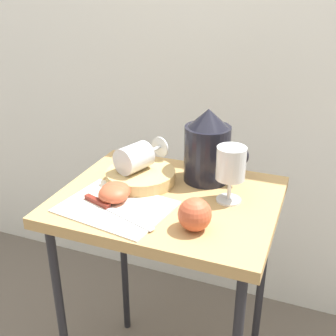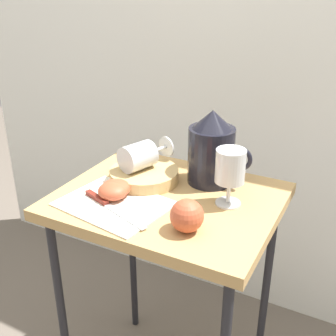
{
  "view_description": "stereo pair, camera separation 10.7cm",
  "coord_description": "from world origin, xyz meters",
  "px_view_note": "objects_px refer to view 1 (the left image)",
  "views": [
    {
      "loc": [
        0.35,
        -0.91,
        1.25
      ],
      "look_at": [
        0.0,
        0.0,
        0.8
      ],
      "focal_mm": 45.44,
      "sensor_mm": 36.0,
      "label": 1
    },
    {
      "loc": [
        0.45,
        -0.87,
        1.25
      ],
      "look_at": [
        0.0,
        0.0,
        0.8
      ],
      "focal_mm": 45.44,
      "sensor_mm": 36.0,
      "label": 2
    }
  ],
  "objects_px": {
    "apple_whole": "(195,214)",
    "pitcher": "(207,152)",
    "wine_glass_upright": "(231,166)",
    "table": "(168,221)",
    "wine_glass_tipped_near": "(135,157)",
    "knife": "(108,207)",
    "basket_tray": "(141,177)",
    "apple_half_left": "(114,194)",
    "apple_half_right": "(116,191)"
  },
  "relations": [
    {
      "from": "table",
      "to": "wine_glass_upright",
      "type": "relative_size",
      "value": 4.89
    },
    {
      "from": "table",
      "to": "wine_glass_tipped_near",
      "type": "distance_m",
      "value": 0.19
    },
    {
      "from": "table",
      "to": "knife",
      "type": "bearing_deg",
      "value": -132.63
    },
    {
      "from": "pitcher",
      "to": "apple_half_left",
      "type": "relative_size",
      "value": 2.67
    },
    {
      "from": "apple_half_left",
      "to": "apple_whole",
      "type": "distance_m",
      "value": 0.23
    },
    {
      "from": "basket_tray",
      "to": "knife",
      "type": "xyz_separation_m",
      "value": [
        -0.01,
        -0.17,
        -0.01
      ]
    },
    {
      "from": "wine_glass_upright",
      "to": "wine_glass_tipped_near",
      "type": "height_order",
      "value": "wine_glass_upright"
    },
    {
      "from": "basket_tray",
      "to": "apple_half_left",
      "type": "distance_m",
      "value": 0.13
    },
    {
      "from": "basket_tray",
      "to": "pitcher",
      "type": "xyz_separation_m",
      "value": [
        0.16,
        0.08,
        0.07
      ]
    },
    {
      "from": "wine_glass_upright",
      "to": "table",
      "type": "bearing_deg",
      "value": -168.33
    },
    {
      "from": "apple_whole",
      "to": "pitcher",
      "type": "bearing_deg",
      "value": 100.44
    },
    {
      "from": "pitcher",
      "to": "wine_glass_tipped_near",
      "type": "xyz_separation_m",
      "value": [
        -0.18,
        -0.08,
        -0.01
      ]
    },
    {
      "from": "pitcher",
      "to": "apple_half_right",
      "type": "xyz_separation_m",
      "value": [
        -0.18,
        -0.2,
        -0.06
      ]
    },
    {
      "from": "apple_half_left",
      "to": "knife",
      "type": "bearing_deg",
      "value": -85.21
    },
    {
      "from": "wine_glass_tipped_near",
      "to": "apple_half_left",
      "type": "distance_m",
      "value": 0.14
    },
    {
      "from": "apple_whole",
      "to": "table",
      "type": "bearing_deg",
      "value": 131.86
    },
    {
      "from": "table",
      "to": "apple_half_left",
      "type": "xyz_separation_m",
      "value": [
        -0.11,
        -0.08,
        0.1
      ]
    },
    {
      "from": "apple_whole",
      "to": "knife",
      "type": "xyz_separation_m",
      "value": [
        -0.22,
        0.0,
        -0.03
      ]
    },
    {
      "from": "apple_half_right",
      "to": "knife",
      "type": "xyz_separation_m",
      "value": [
        0.01,
        -0.05,
        -0.02
      ]
    },
    {
      "from": "basket_tray",
      "to": "apple_whole",
      "type": "bearing_deg",
      "value": -39.06
    },
    {
      "from": "wine_glass_upright",
      "to": "apple_half_left",
      "type": "bearing_deg",
      "value": -156.98
    },
    {
      "from": "apple_half_left",
      "to": "apple_whole",
      "type": "xyz_separation_m",
      "value": [
        0.23,
        -0.04,
        0.01
      ]
    },
    {
      "from": "apple_whole",
      "to": "knife",
      "type": "height_order",
      "value": "apple_whole"
    },
    {
      "from": "table",
      "to": "apple_whole",
      "type": "relative_size",
      "value": 9.3
    },
    {
      "from": "basket_tray",
      "to": "wine_glass_tipped_near",
      "type": "xyz_separation_m",
      "value": [
        -0.02,
        0.0,
        0.06
      ]
    },
    {
      "from": "apple_half_left",
      "to": "apple_half_right",
      "type": "bearing_deg",
      "value": 97.61
    },
    {
      "from": "apple_whole",
      "to": "knife",
      "type": "bearing_deg",
      "value": 178.82
    },
    {
      "from": "pitcher",
      "to": "wine_glass_upright",
      "type": "xyz_separation_m",
      "value": [
        0.09,
        -0.1,
        0.01
      ]
    },
    {
      "from": "basket_tray",
      "to": "apple_whole",
      "type": "height_order",
      "value": "apple_whole"
    },
    {
      "from": "wine_glass_upright",
      "to": "wine_glass_tipped_near",
      "type": "distance_m",
      "value": 0.27
    },
    {
      "from": "wine_glass_upright",
      "to": "apple_whole",
      "type": "relative_size",
      "value": 1.9
    },
    {
      "from": "table",
      "to": "pitcher",
      "type": "relative_size",
      "value": 3.48
    },
    {
      "from": "basket_tray",
      "to": "wine_glass_upright",
      "type": "distance_m",
      "value": 0.26
    },
    {
      "from": "basket_tray",
      "to": "apple_half_left",
      "type": "relative_size",
      "value": 2.48
    },
    {
      "from": "basket_tray",
      "to": "knife",
      "type": "distance_m",
      "value": 0.17
    },
    {
      "from": "pitcher",
      "to": "apple_whole",
      "type": "bearing_deg",
      "value": -79.56
    },
    {
      "from": "wine_glass_upright",
      "to": "pitcher",
      "type": "bearing_deg",
      "value": 132.16
    },
    {
      "from": "apple_half_left",
      "to": "apple_half_right",
      "type": "relative_size",
      "value": 1.0
    },
    {
      "from": "pitcher",
      "to": "wine_glass_upright",
      "type": "height_order",
      "value": "pitcher"
    },
    {
      "from": "table",
      "to": "wine_glass_tipped_near",
      "type": "xyz_separation_m",
      "value": [
        -0.11,
        0.05,
        0.15
      ]
    },
    {
      "from": "table",
      "to": "knife",
      "type": "relative_size",
      "value": 3.23
    },
    {
      "from": "table",
      "to": "apple_half_left",
      "type": "height_order",
      "value": "apple_half_left"
    },
    {
      "from": "wine_glass_upright",
      "to": "apple_whole",
      "type": "xyz_separation_m",
      "value": [
        -0.04,
        -0.16,
        -0.06
      ]
    },
    {
      "from": "pitcher",
      "to": "wine_glass_tipped_near",
      "type": "bearing_deg",
      "value": -155.57
    },
    {
      "from": "table",
      "to": "apple_half_left",
      "type": "distance_m",
      "value": 0.17
    },
    {
      "from": "basket_tray",
      "to": "apple_half_right",
      "type": "xyz_separation_m",
      "value": [
        -0.02,
        -0.11,
        0.01
      ]
    },
    {
      "from": "basket_tray",
      "to": "wine_glass_upright",
      "type": "bearing_deg",
      "value": -3.19
    },
    {
      "from": "wine_glass_tipped_near",
      "to": "apple_whole",
      "type": "height_order",
      "value": "wine_glass_tipped_near"
    },
    {
      "from": "apple_half_right",
      "to": "apple_whole",
      "type": "height_order",
      "value": "apple_whole"
    },
    {
      "from": "apple_half_right",
      "to": "knife",
      "type": "height_order",
      "value": "apple_half_right"
    }
  ]
}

